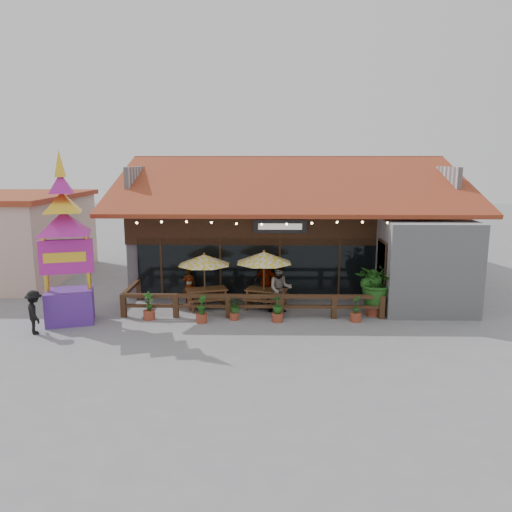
{
  "coord_description": "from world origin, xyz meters",
  "views": [
    {
      "loc": [
        -1.09,
        -18.66,
        5.92
      ],
      "look_at": [
        -1.49,
        1.5,
        2.01
      ],
      "focal_mm": 35.0,
      "sensor_mm": 36.0,
      "label": 1
    }
  ],
  "objects_px": {
    "picnic_table_right": "(266,295)",
    "picnic_table_left": "(207,295)",
    "umbrella_left": "(204,260)",
    "pedestrian": "(34,312)",
    "thai_sign_tower": "(64,227)",
    "umbrella_right": "(264,258)",
    "tropical_plant": "(375,282)"
  },
  "relations": [
    {
      "from": "umbrella_left",
      "to": "picnic_table_right",
      "type": "xyz_separation_m",
      "value": [
        2.47,
        0.11,
        -1.47
      ]
    },
    {
      "from": "umbrella_right",
      "to": "thai_sign_tower",
      "type": "distance_m",
      "value": 7.48
    },
    {
      "from": "thai_sign_tower",
      "to": "umbrella_right",
      "type": "bearing_deg",
      "value": 14.36
    },
    {
      "from": "picnic_table_left",
      "to": "umbrella_right",
      "type": "bearing_deg",
      "value": -5.6
    },
    {
      "from": "umbrella_left",
      "to": "picnic_table_left",
      "type": "relative_size",
      "value": 1.4
    },
    {
      "from": "thai_sign_tower",
      "to": "pedestrian",
      "type": "height_order",
      "value": "thai_sign_tower"
    },
    {
      "from": "picnic_table_right",
      "to": "tropical_plant",
      "type": "height_order",
      "value": "tropical_plant"
    },
    {
      "from": "picnic_table_right",
      "to": "pedestrian",
      "type": "height_order",
      "value": "pedestrian"
    },
    {
      "from": "tropical_plant",
      "to": "umbrella_left",
      "type": "bearing_deg",
      "value": 173.33
    },
    {
      "from": "tropical_plant",
      "to": "pedestrian",
      "type": "relative_size",
      "value": 1.49
    },
    {
      "from": "picnic_table_left",
      "to": "pedestrian",
      "type": "relative_size",
      "value": 1.29
    },
    {
      "from": "picnic_table_left",
      "to": "picnic_table_right",
      "type": "relative_size",
      "value": 1.02
    },
    {
      "from": "umbrella_left",
      "to": "thai_sign_tower",
      "type": "xyz_separation_m",
      "value": [
        -4.74,
        -1.9,
        1.55
      ]
    },
    {
      "from": "picnic_table_right",
      "to": "thai_sign_tower",
      "type": "distance_m",
      "value": 8.07
    },
    {
      "from": "picnic_table_right",
      "to": "tropical_plant",
      "type": "distance_m",
      "value": 4.32
    },
    {
      "from": "picnic_table_right",
      "to": "picnic_table_left",
      "type": "bearing_deg",
      "value": 179.03
    },
    {
      "from": "umbrella_right",
      "to": "picnic_table_left",
      "type": "xyz_separation_m",
      "value": [
        -2.33,
        0.23,
        -1.58
      ]
    },
    {
      "from": "thai_sign_tower",
      "to": "pedestrian",
      "type": "xyz_separation_m",
      "value": [
        -0.75,
        -1.21,
        -2.78
      ]
    },
    {
      "from": "picnic_table_right",
      "to": "thai_sign_tower",
      "type": "bearing_deg",
      "value": -164.43
    },
    {
      "from": "picnic_table_right",
      "to": "thai_sign_tower",
      "type": "relative_size",
      "value": 0.29
    },
    {
      "from": "umbrella_left",
      "to": "tropical_plant",
      "type": "xyz_separation_m",
      "value": [
        6.63,
        -0.78,
        -0.69
      ]
    },
    {
      "from": "thai_sign_tower",
      "to": "tropical_plant",
      "type": "xyz_separation_m",
      "value": [
        11.37,
        1.13,
        -2.24
      ]
    },
    {
      "from": "umbrella_left",
      "to": "picnic_table_left",
      "type": "bearing_deg",
      "value": 71.18
    },
    {
      "from": "pedestrian",
      "to": "thai_sign_tower",
      "type": "bearing_deg",
      "value": -65.89
    },
    {
      "from": "tropical_plant",
      "to": "picnic_table_right",
      "type": "bearing_deg",
      "value": 168.03
    },
    {
      "from": "pedestrian",
      "to": "picnic_table_right",
      "type": "bearing_deg",
      "value": -102.04
    },
    {
      "from": "thai_sign_tower",
      "to": "tropical_plant",
      "type": "relative_size",
      "value": 2.94
    },
    {
      "from": "umbrella_left",
      "to": "pedestrian",
      "type": "height_order",
      "value": "umbrella_left"
    },
    {
      "from": "umbrella_right",
      "to": "umbrella_left",
      "type": "bearing_deg",
      "value": 178.03
    },
    {
      "from": "umbrella_right",
      "to": "picnic_table_left",
      "type": "distance_m",
      "value": 2.83
    },
    {
      "from": "umbrella_left",
      "to": "picnic_table_right",
      "type": "bearing_deg",
      "value": 2.44
    },
    {
      "from": "tropical_plant",
      "to": "pedestrian",
      "type": "distance_m",
      "value": 12.35
    }
  ]
}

